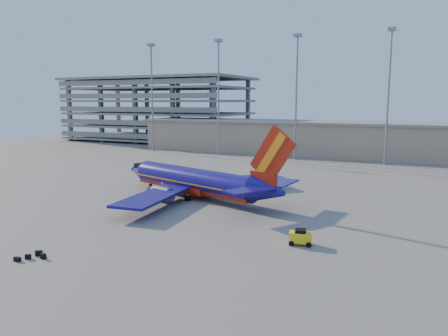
{
  "coord_description": "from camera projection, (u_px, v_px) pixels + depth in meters",
  "views": [
    {
      "loc": [
        24.02,
        -53.1,
        13.67
      ],
      "look_at": [
        -3.07,
        3.42,
        4.0
      ],
      "focal_mm": 35.0,
      "sensor_mm": 36.0,
      "label": 1
    }
  ],
  "objects": [
    {
      "name": "ground",
      "position": [
        233.0,
        202.0,
        59.66
      ],
      "size": [
        220.0,
        220.0,
        0.0
      ],
      "primitive_type": "plane",
      "color": "slate",
      "rests_on": "ground"
    },
    {
      "name": "terminal_building",
      "position": [
        369.0,
        140.0,
        106.43
      ],
      "size": [
        122.0,
        16.0,
        8.5
      ],
      "color": "gray",
      "rests_on": "ground"
    },
    {
      "name": "parking_garage",
      "position": [
        158.0,
        106.0,
        150.35
      ],
      "size": [
        62.0,
        32.0,
        21.4
      ],
      "color": "slate",
      "rests_on": "ground"
    },
    {
      "name": "light_mast_row",
      "position": [
        341.0,
        83.0,
        95.85
      ],
      "size": [
        101.6,
        1.6,
        28.65
      ],
      "color": "gray",
      "rests_on": "ground"
    },
    {
      "name": "aircraft_main",
      "position": [
        197.0,
        182.0,
        61.89
      ],
      "size": [
        31.27,
        29.59,
        10.93
      ],
      "rotation": [
        0.0,
        0.0,
        -0.31
      ],
      "color": "navy",
      "rests_on": "ground"
    },
    {
      "name": "baggage_tug",
      "position": [
        300.0,
        237.0,
        41.69
      ],
      "size": [
        2.39,
        1.76,
        1.54
      ],
      "rotation": [
        0.0,
        0.0,
        0.24
      ],
      "color": "yellow",
      "rests_on": "ground"
    },
    {
      "name": "luggage_pile",
      "position": [
        33.0,
        256.0,
        38.18
      ],
      "size": [
        2.14,
        2.23,
        0.48
      ],
      "color": "black",
      "rests_on": "ground"
    }
  ]
}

